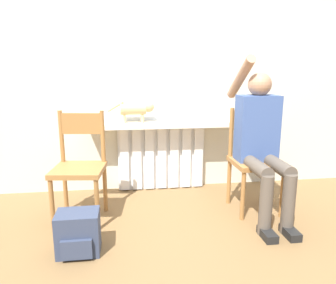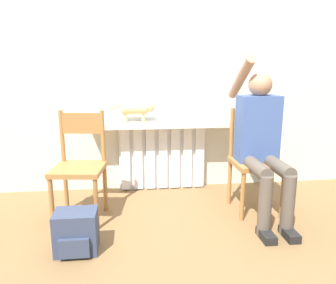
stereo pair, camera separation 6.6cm
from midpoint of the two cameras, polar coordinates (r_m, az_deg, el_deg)
The scene contains 10 objects.
ground_plane at distance 2.46m, azimuth 2.60°, elevation -17.50°, with size 12.00×12.00×0.00m, color brown.
wall_with_window at distance 3.34m, azimuth -0.56°, elevation 14.71°, with size 7.00×0.06×2.70m.
radiator at distance 3.39m, azimuth -0.39°, elevation -2.69°, with size 0.89×0.08×0.67m.
windowsill at distance 3.24m, azimuth -0.27°, elevation 3.09°, with size 1.47×0.24×0.05m.
window_glass at distance 3.31m, azimuth -0.49°, elevation 12.34°, with size 1.41×0.01×0.99m.
chair_left at distance 2.78m, azimuth -14.48°, elevation -3.81°, with size 0.44×0.44×0.90m.
chair_right at distance 2.96m, azimuth 15.46°, elevation -2.85°, with size 0.40×0.40×0.90m.
person at distance 2.81m, azimuth 16.64°, elevation 0.55°, with size 0.36×1.00×1.34m.
cat at distance 3.20m, azimuth -4.73°, elevation 5.76°, with size 0.46×0.11×0.22m.
backpack at distance 2.39m, azimuth -14.90°, elevation -14.93°, with size 0.29×0.24×0.29m.
Camera 2 is at (-0.31, -2.10, 1.24)m, focal length 35.00 mm.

